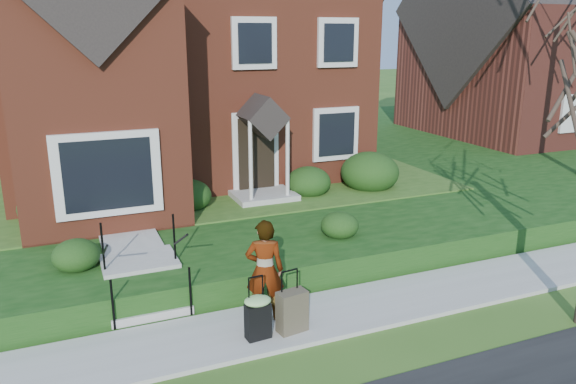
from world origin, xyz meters
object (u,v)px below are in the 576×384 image
woman (265,270)px  suitcase_black (258,315)px  front_steps (143,278)px  suitcase_olive (292,311)px

woman → suitcase_black: 0.82m
woman → suitcase_black: size_ratio=1.69×
front_steps → suitcase_olive: front_steps is taller
suitcase_olive → woman: bearing=105.7°
front_steps → suitcase_black: size_ratio=1.89×
suitcase_black → suitcase_olive: bearing=-4.9°
woman → suitcase_black: (-0.34, -0.57, -0.49)m
front_steps → woman: size_ratio=1.12×
front_steps → suitcase_black: front_steps is taller
front_steps → woman: (1.81, -1.60, 0.50)m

